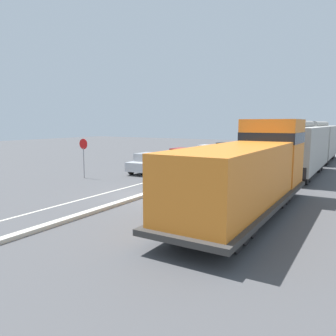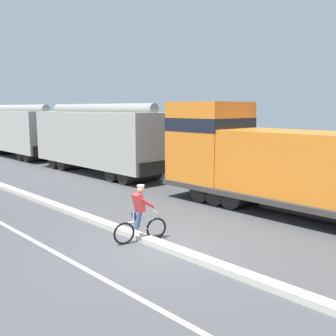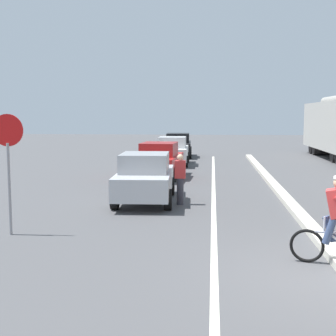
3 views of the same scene
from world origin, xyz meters
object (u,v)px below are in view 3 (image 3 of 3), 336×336
(stop_sign, at_px, (8,151))
(cyclist, at_px, (336,223))
(parked_car_black, at_px, (178,145))
(pedestrian_by_cars, at_px, (180,178))
(parked_car_silver, at_px, (145,177))
(parked_car_white, at_px, (173,151))
(parked_car_red, at_px, (160,160))

(stop_sign, bearing_deg, cyclist, -12.98)
(parked_car_black, bearing_deg, pedestrian_by_cars, -85.54)
(parked_car_silver, height_order, stop_sign, stop_sign)
(parked_car_silver, relative_size, parked_car_white, 1.01)
(pedestrian_by_cars, bearing_deg, parked_car_red, 102.41)
(pedestrian_by_cars, bearing_deg, parked_car_white, 96.07)
(parked_car_white, distance_m, pedestrian_by_cars, 11.96)
(parked_car_silver, bearing_deg, cyclist, -53.59)
(parked_car_red, distance_m, stop_sign, 10.76)
(cyclist, bearing_deg, parked_car_silver, 126.41)
(parked_car_silver, xyz_separation_m, cyclist, (4.53, -6.14, 0.00))
(stop_sign, bearing_deg, parked_car_black, 83.40)
(parked_car_red, bearing_deg, parked_car_white, 88.89)
(parked_car_white, relative_size, parked_car_black, 0.99)
(parked_car_white, bearing_deg, parked_car_red, -91.11)
(stop_sign, xyz_separation_m, pedestrian_by_cars, (3.77, 4.17, -1.18))
(cyclist, distance_m, stop_sign, 7.41)
(parked_car_black, bearing_deg, parked_car_silver, -89.48)
(parked_car_white, bearing_deg, pedestrian_by_cars, -83.93)
(stop_sign, relative_size, pedestrian_by_cars, 1.78)
(pedestrian_by_cars, bearing_deg, cyclist, -60.04)
(parked_car_red, xyz_separation_m, pedestrian_by_cars, (1.37, -6.25, 0.03))
(parked_car_black, distance_m, pedestrian_by_cars, 17.04)
(parked_car_white, relative_size, stop_sign, 1.47)
(cyclist, relative_size, pedestrian_by_cars, 1.06)
(cyclist, xyz_separation_m, pedestrian_by_cars, (-3.35, 5.81, 0.03))
(parked_car_red, relative_size, stop_sign, 1.48)
(parked_car_silver, xyz_separation_m, parked_car_red, (-0.20, 5.92, 0.00))
(parked_car_silver, distance_m, parked_car_black, 16.67)
(parked_car_red, distance_m, parked_car_white, 5.64)
(cyclist, height_order, pedestrian_by_cars, cyclist)
(parked_car_white, bearing_deg, cyclist, -75.39)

